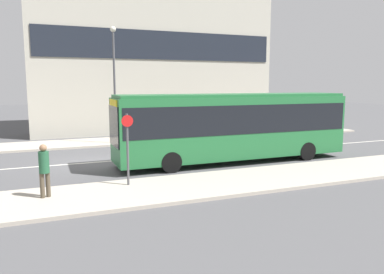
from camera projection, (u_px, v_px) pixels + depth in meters
name	position (u px, v px, depth m)	size (l,w,h in m)	color
ground_plane	(92.00, 163.00, 19.03)	(120.00, 120.00, 0.00)	#4F4F51
sidewalk_near	(114.00, 195.00, 13.29)	(44.00, 3.50, 0.13)	#B2A899
sidewalk_far	(80.00, 143.00, 24.76)	(44.00, 3.50, 0.13)	#B2A899
lane_centerline	(92.00, 162.00, 19.03)	(41.80, 0.16, 0.01)	silver
city_bus	(234.00, 123.00, 18.98)	(12.15, 2.46, 3.47)	#236B38
parked_car_0	(253.00, 132.00, 26.20)	(4.21, 1.75, 1.40)	silver
parked_car_1	(307.00, 128.00, 28.14)	(4.08, 1.75, 1.42)	silver
pedestrian_near_stop	(44.00, 167.00, 12.63)	(0.34, 0.34, 1.83)	#4C4233
bus_stop_sign	(128.00, 144.00, 14.12)	(0.44, 0.12, 2.74)	#4C4C51
street_lamp	(114.00, 74.00, 23.89)	(0.36, 0.36, 7.44)	#4C4C51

